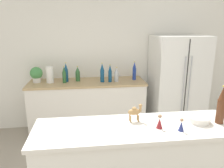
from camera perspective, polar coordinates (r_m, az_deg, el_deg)
The scene contains 17 objects.
wall_back at distance 4.02m, azimuth -2.04°, elevation 6.76°, with size 8.00×0.06×2.55m.
back_counter at distance 3.89m, azimuth -6.33°, elevation -5.96°, with size 1.96×0.63×0.93m.
refrigerator at distance 4.03m, azimuth 16.51°, elevation -0.08°, with size 0.87×0.74×1.69m.
potted_plant at distance 3.85m, azimuth -19.15°, elevation 2.48°, with size 0.20×0.20×0.26m.
paper_towel_roll at distance 3.76m, azimuth -15.95°, elevation 2.35°, with size 0.12×0.12×0.27m.
back_bottle_0 at distance 3.69m, azimuth 1.17°, elevation 2.43°, with size 0.07×0.07×0.25m.
back_bottle_1 at distance 3.66m, azimuth -2.58°, elevation 2.91°, with size 0.07×0.07×0.33m.
back_bottle_2 at distance 3.77m, azimuth -8.96°, elevation 2.59°, with size 0.08×0.08×0.26m.
back_bottle_3 at distance 3.66m, azimuth -0.51°, elevation 2.72°, with size 0.06×0.06×0.30m.
back_bottle_4 at distance 3.69m, azimuth -12.38°, elevation 2.32°, with size 0.06×0.06×0.28m.
back_bottle_5 at distance 3.76m, azimuth -11.90°, elevation 2.94°, with size 0.07×0.07×0.33m.
back_bottle_6 at distance 3.83m, azimuth 5.85°, elevation 3.40°, with size 0.06×0.06×0.32m.
wine_bottle at distance 2.16m, azimuth 26.67°, elevation -5.04°, with size 0.07×0.07×0.35m.
fruit_bowl at distance 2.14m, azimuth 21.88°, elevation -8.48°, with size 0.19×0.19×0.06m.
camel_figurine at distance 2.00m, azimuth 5.99°, elevation -7.12°, with size 0.13×0.06×0.16m.
wise_man_figurine_blue at distance 1.92m, azimuth 12.31°, elevation -9.72°, with size 0.05×0.05×0.13m.
wise_man_figurine_crimson at distance 1.93m, azimuth 17.65°, elevation -10.27°, with size 0.05×0.05×0.11m.
Camera 1 is at (-0.35, -1.22, 1.88)m, focal length 35.00 mm.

